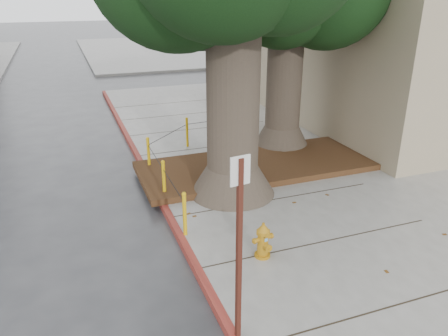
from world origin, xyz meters
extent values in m
plane|color=#28282B|center=(0.00, 0.00, 0.00)|extent=(140.00, 140.00, 0.00)
cube|color=slate|center=(6.00, 2.50, 0.07)|extent=(16.00, 26.00, 0.15)
cube|color=slate|center=(6.00, 30.00, 0.07)|extent=(16.00, 20.00, 0.15)
cube|color=maroon|center=(-2.00, 2.50, 0.07)|extent=(0.14, 26.00, 0.16)
cube|color=black|center=(0.90, 3.90, 0.23)|extent=(6.40, 2.60, 0.16)
cone|color=#4C3F33|center=(-0.30, 2.70, 0.50)|extent=(2.04, 2.04, 0.70)
cylinder|color=#4C3F33|center=(-0.30, 2.70, 2.53)|extent=(1.20, 1.20, 4.22)
cone|color=#4C3F33|center=(2.30, 5.20, 0.50)|extent=(1.77, 1.77, 0.70)
cylinder|color=#4C3F33|center=(2.30, 5.20, 2.32)|extent=(1.04, 1.04, 3.84)
cylinder|color=#CF9D0B|center=(-1.90, 1.20, 0.60)|extent=(0.08, 0.08, 0.90)
sphere|color=#CF9D0B|center=(-1.90, 1.20, 1.05)|extent=(0.09, 0.09, 0.09)
cylinder|color=#CF9D0B|center=(-1.90, 3.00, 0.60)|extent=(0.08, 0.08, 0.90)
sphere|color=#CF9D0B|center=(-1.90, 3.00, 1.05)|extent=(0.09, 0.09, 0.09)
cylinder|color=#CF9D0B|center=(-1.90, 4.80, 0.60)|extent=(0.08, 0.08, 0.90)
sphere|color=#CF9D0B|center=(-1.90, 4.80, 1.05)|extent=(0.09, 0.09, 0.09)
cylinder|color=#CF9D0B|center=(-0.40, 6.30, 0.60)|extent=(0.08, 0.08, 0.90)
sphere|color=#CF9D0B|center=(-0.40, 6.30, 1.05)|extent=(0.09, 0.09, 0.09)
cylinder|color=#CF9D0B|center=(1.80, 6.50, 0.60)|extent=(0.08, 0.08, 0.90)
sphere|color=#CF9D0B|center=(1.80, 6.50, 1.05)|extent=(0.09, 0.09, 0.09)
cylinder|color=black|center=(-1.90, 2.10, 0.87)|extent=(0.02, 1.80, 0.02)
cylinder|color=black|center=(-1.90, 3.90, 0.87)|extent=(0.02, 1.80, 0.02)
cylinder|color=black|center=(-1.15, 5.55, 0.87)|extent=(1.51, 1.51, 0.02)
cylinder|color=black|center=(0.70, 6.40, 0.87)|extent=(2.20, 0.22, 0.02)
cylinder|color=#B07512|center=(-0.78, -0.04, 0.18)|extent=(0.34, 0.34, 0.05)
cylinder|color=#B07512|center=(-0.78, -0.04, 0.42)|extent=(0.23, 0.23, 0.46)
cylinder|color=#B07512|center=(-0.78, -0.04, 0.66)|extent=(0.30, 0.30, 0.06)
cone|color=#B07512|center=(-0.78, -0.04, 0.75)|extent=(0.28, 0.28, 0.13)
cylinder|color=#B07512|center=(-0.78, -0.04, 0.83)|extent=(0.06, 0.06, 0.05)
cylinder|color=#B07512|center=(-0.89, -0.06, 0.53)|extent=(0.14, 0.10, 0.08)
cylinder|color=#B07512|center=(-0.66, -0.02, 0.53)|extent=(0.14, 0.10, 0.08)
cylinder|color=#B07512|center=(-0.76, -0.15, 0.42)|extent=(0.14, 0.15, 0.12)
cube|color=#5999D8|center=(-0.76, -0.14, 0.55)|extent=(0.06, 0.01, 0.06)
cube|color=#471911|center=(-1.95, -1.73, 1.51)|extent=(0.07, 0.07, 2.72)
cube|color=silver|center=(-1.95, -1.73, 2.70)|extent=(0.27, 0.06, 0.38)
imported|color=#A8A9AE|center=(6.88, 19.64, 0.59)|extent=(3.61, 1.80, 1.18)
imported|color=maroon|center=(10.45, 19.30, 0.62)|extent=(3.93, 1.80, 1.25)
camera|label=1|loc=(-3.82, -6.21, 4.73)|focal=35.00mm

